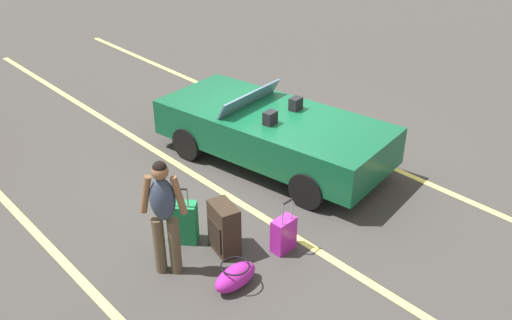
{
  "coord_description": "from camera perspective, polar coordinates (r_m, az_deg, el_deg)",
  "views": [
    {
      "loc": [
        -6.13,
        6.06,
        4.82
      ],
      "look_at": [
        -0.75,
        1.09,
        0.75
      ],
      "focal_mm": 38.73,
      "sensor_mm": 36.0,
      "label": 1
    }
  ],
  "objects": [
    {
      "name": "duffel_bag",
      "position": [
        7.11,
        -2.15,
        -11.93
      ],
      "size": [
        0.39,
        0.65,
        0.34
      ],
      "rotation": [
        0.0,
        0.0,
        4.76
      ],
      "color": "#991E8C",
      "rests_on": "ground_plane"
    },
    {
      "name": "lot_line_near",
      "position": [
        10.78,
        7.02,
        2.27
      ],
      "size": [
        18.0,
        0.12,
        0.01
      ],
      "primitive_type": "cube",
      "color": "#EAE066",
      "rests_on": "ground_plane"
    },
    {
      "name": "lot_line_far",
      "position": [
        8.06,
        -19.5,
        -9.64
      ],
      "size": [
        18.0,
        0.12,
        0.01
      ],
      "primitive_type": "cube",
      "color": "#EAE066",
      "rests_on": "ground_plane"
    },
    {
      "name": "ground_plane",
      "position": [
        9.87,
        1.72,
        -0.17
      ],
      "size": [
        80.0,
        80.0,
        0.0
      ],
      "primitive_type": "plane",
      "color": "#383533"
    },
    {
      "name": "suitcase_small_carryon",
      "position": [
        7.64,
        2.87,
        -7.68
      ],
      "size": [
        0.22,
        0.35,
        0.83
      ],
      "rotation": [
        0.0,
        0.0,
        0.06
      ],
      "color": "#991E8C",
      "rests_on": "ground_plane"
    },
    {
      "name": "traveler_person",
      "position": [
        6.96,
        -9.49,
        -5.35
      ],
      "size": [
        0.5,
        0.48,
        1.65
      ],
      "rotation": [
        0.0,
        0.0,
        -0.8
      ],
      "color": "#4C3F2D",
      "rests_on": "ground_plane"
    },
    {
      "name": "suitcase_large_black",
      "position": [
        7.56,
        -3.34,
        -7.07
      ],
      "size": [
        0.53,
        0.39,
        0.74
      ],
      "rotation": [
        0.0,
        0.0,
        1.34
      ],
      "color": "#2D2319",
      "rests_on": "ground_plane"
    },
    {
      "name": "convertible_car",
      "position": [
        9.71,
        0.77,
        3.23
      ],
      "size": [
        4.37,
        2.4,
        1.24
      ],
      "rotation": [
        0.0,
        0.0,
        0.16
      ],
      "color": "#0F4C2D",
      "rests_on": "ground_plane"
    },
    {
      "name": "lot_line_mid",
      "position": [
        9.13,
        -4.2,
        -2.9
      ],
      "size": [
        18.0,
        0.12,
        0.01
      ],
      "primitive_type": "cube",
      "color": "#EAE066",
      "rests_on": "ground_plane"
    },
    {
      "name": "suitcase_medium_bright",
      "position": [
        7.83,
        -7.56,
        -6.4
      ],
      "size": [
        0.46,
        0.45,
        0.92
      ],
      "rotation": [
        0.0,
        0.0,
        5.45
      ],
      "color": "#19723F",
      "rests_on": "ground_plane"
    }
  ]
}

